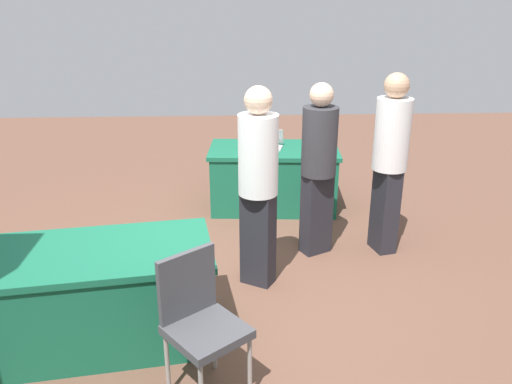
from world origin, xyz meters
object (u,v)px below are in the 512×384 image
(person_presenter, at_px, (258,178))
(laptop_silver, at_px, (269,144))
(scissors_red, at_px, (313,150))
(yarn_ball, at_px, (243,144))
(table_foreground, at_px, (273,178))
(table_mid_right, at_px, (99,295))
(person_organiser, at_px, (318,162))
(person_attendee_standing, at_px, (390,155))
(chair_tucked_left, at_px, (199,317))

(person_presenter, relative_size, laptop_silver, 4.76)
(person_presenter, relative_size, scissors_red, 9.97)
(yarn_ball, bearing_deg, table_foreground, 178.76)
(table_mid_right, height_order, person_organiser, person_organiser)
(table_foreground, relative_size, yarn_ball, 15.83)
(laptop_silver, height_order, yarn_ball, laptop_silver)
(yarn_ball, bearing_deg, scissors_red, 171.47)
(person_organiser, bearing_deg, laptop_silver, 79.75)
(person_presenter, height_order, person_attendee_standing, person_attendee_standing)
(chair_tucked_left, distance_m, scissors_red, 3.28)
(person_presenter, bearing_deg, scissors_red, -83.81)
(person_attendee_standing, bearing_deg, yarn_ball, -144.68)
(chair_tucked_left, xyz_separation_m, laptop_silver, (-0.66, -3.21, 0.22))
(table_foreground, xyz_separation_m, yarn_ball, (0.36, -0.01, 0.42))
(table_mid_right, height_order, person_presenter, person_presenter)
(yarn_ball, bearing_deg, chair_tucked_left, 83.56)
(person_organiser, height_order, yarn_ball, person_organiser)
(table_mid_right, distance_m, person_organiser, 2.36)
(person_organiser, bearing_deg, table_foreground, 77.93)
(yarn_ball, xyz_separation_m, scissors_red, (-0.82, 0.12, -0.05))
(table_mid_right, xyz_separation_m, chair_tucked_left, (-0.78, 0.60, 0.19))
(person_presenter, height_order, scissors_red, person_presenter)
(person_attendee_standing, xyz_separation_m, person_organiser, (0.70, 0.01, -0.05))
(table_mid_right, height_order, laptop_silver, laptop_silver)
(person_presenter, distance_m, person_attendee_standing, 1.44)
(table_foreground, height_order, person_presenter, person_presenter)
(person_attendee_standing, xyz_separation_m, scissors_red, (0.57, -1.08, -0.26))
(table_mid_right, bearing_deg, table_foreground, -120.26)
(chair_tucked_left, relative_size, person_presenter, 0.55)
(table_foreground, height_order, chair_tucked_left, chair_tucked_left)
(person_attendee_standing, bearing_deg, person_organiser, -102.80)
(laptop_silver, bearing_deg, person_attendee_standing, 145.10)
(chair_tucked_left, bearing_deg, table_mid_right, -75.67)
(person_attendee_standing, xyz_separation_m, laptop_silver, (1.09, -1.24, -0.22))
(chair_tucked_left, xyz_separation_m, person_presenter, (-0.44, -1.38, 0.44))
(person_presenter, xyz_separation_m, person_organiser, (-0.61, -0.58, -0.05))
(person_attendee_standing, distance_m, person_organiser, 0.70)
(table_foreground, height_order, person_organiser, person_organiser)
(chair_tucked_left, bearing_deg, person_organiser, -156.69)
(person_attendee_standing, bearing_deg, chair_tucked_left, -55.46)
(table_foreground, bearing_deg, yarn_ball, -1.24)
(chair_tucked_left, relative_size, person_organiser, 0.57)
(person_organiser, bearing_deg, person_attendee_standing, -26.56)
(table_foreground, distance_m, yarn_ball, 0.56)
(laptop_silver, relative_size, scissors_red, 2.10)
(table_mid_right, bearing_deg, yarn_ball, -113.88)
(chair_tucked_left, relative_size, laptop_silver, 2.60)
(laptop_silver, distance_m, yarn_ball, 0.30)
(chair_tucked_left, bearing_deg, yarn_ball, -134.88)
(chair_tucked_left, xyz_separation_m, person_attendee_standing, (-1.75, -1.97, 0.45))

